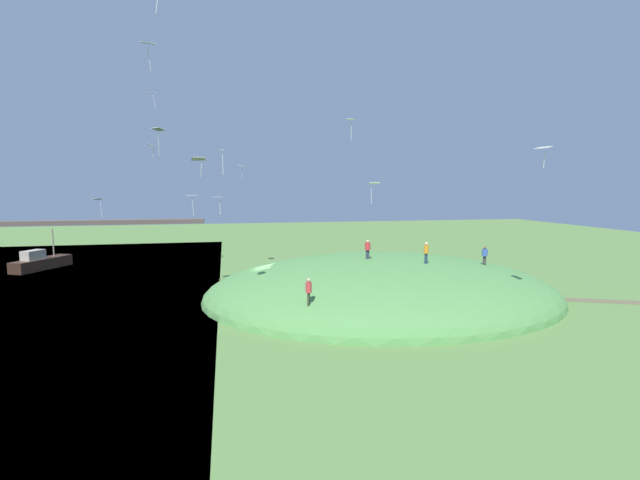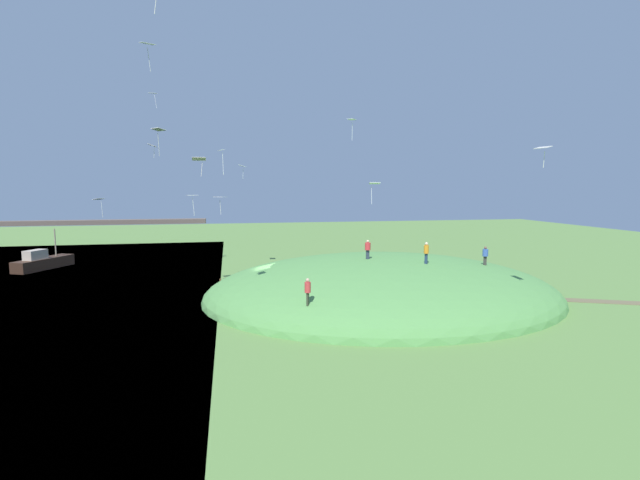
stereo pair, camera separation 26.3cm
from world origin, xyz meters
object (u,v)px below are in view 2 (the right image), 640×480
at_px(kite_7, 543,148).
at_px(kite_10, 242,166).
at_px(kite_5, 199,159).
at_px(kite_9, 158,131).
at_px(kite_4, 148,45).
at_px(kite_12, 152,146).
at_px(person_watching_kites, 368,247).
at_px(person_near_shore, 426,250).
at_px(kite_6, 374,184).
at_px(kite_0, 99,200).
at_px(person_on_hilltop, 485,254).
at_px(person_with_child, 308,288).
at_px(kite_2, 221,153).
at_px(boat_on_lake, 43,262).
at_px(kite_3, 192,196).
at_px(kite_11, 153,94).
at_px(mooring_post, 220,285).
at_px(kite_8, 352,121).
at_px(kite_13, 220,198).

height_order(kite_7, kite_10, kite_7).
bearing_deg(kite_5, kite_9, -107.01).
distance_m(kite_4, kite_12, 16.66).
xyz_separation_m(person_watching_kites, kite_5, (-13.56, 5.75, 7.30)).
distance_m(person_near_shore, kite_5, 20.75).
height_order(person_watching_kites, kite_6, kite_6).
bearing_deg(kite_0, kite_6, -7.20).
height_order(person_on_hilltop, person_with_child, person_on_hilltop).
relative_size(kite_0, kite_2, 0.77).
xyz_separation_m(boat_on_lake, kite_3, (17.46, -13.93, 7.51)).
bearing_deg(person_on_hilltop, person_with_child, -130.78).
bearing_deg(kite_7, kite_11, 136.50).
relative_size(person_watching_kites, kite_3, 0.87).
relative_size(kite_0, kite_6, 0.85).
height_order(kite_10, mooring_post, kite_10).
height_order(person_with_child, kite_4, kite_4).
relative_size(kite_0, kite_9, 0.84).
relative_size(kite_0, kite_7, 1.24).
distance_m(kite_9, mooring_post, 14.30).
bearing_deg(person_near_shore, person_with_child, 77.73).
height_order(kite_7, mooring_post, kite_7).
xyz_separation_m(person_watching_kites, kite_2, (-11.62, 2.80, 7.66)).
distance_m(kite_12, mooring_post, 15.68).
xyz_separation_m(kite_2, kite_8, (13.31, 8.72, 4.18)).
bearing_deg(person_near_shore, person_on_hilltop, -120.42).
bearing_deg(kite_9, kite_6, 12.89).
bearing_deg(person_on_hilltop, kite_3, -169.92).
distance_m(kite_10, kite_13, 9.54).
bearing_deg(kite_8, kite_0, -164.77).
bearing_deg(kite_0, mooring_post, -4.81).
bearing_deg(kite_3, boat_on_lake, 141.41).
bearing_deg(kite_13, kite_7, -41.51).
bearing_deg(kite_12, kite_13, -40.17).
relative_size(kite_5, kite_13, 1.03).
relative_size(boat_on_lake, kite_2, 3.41).
bearing_deg(kite_5, kite_3, 161.42).
xyz_separation_m(boat_on_lake, kite_0, (10.03, -14.76, 7.24)).
bearing_deg(kite_4, kite_3, 80.89).
relative_size(kite_5, kite_12, 1.25).
height_order(kite_3, kite_13, kite_3).
bearing_deg(kite_12, kite_10, 21.02).
xyz_separation_m(boat_on_lake, mooring_post, (19.72, -15.57, -0.21)).
distance_m(kite_13, mooring_post, 7.78).
relative_size(person_with_child, kite_8, 0.79).
distance_m(kite_6, kite_9, 17.87).
bearing_deg(kite_4, kite_12, 98.46).
xyz_separation_m(person_with_child, kite_2, (-5.23, 10.76, 9.07)).
bearing_deg(person_on_hilltop, mooring_post, -167.63).
xyz_separation_m(person_watching_kites, kite_13, (-11.85, 6.05, 3.98)).
bearing_deg(person_near_shore, kite_8, -30.59).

